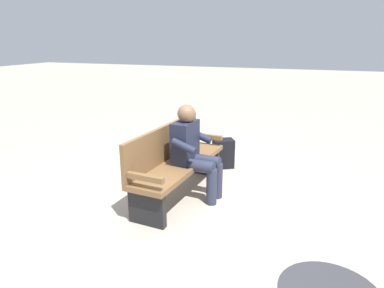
{
  "coord_description": "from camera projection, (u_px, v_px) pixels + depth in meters",
  "views": [
    {
      "loc": [
        3.75,
        1.51,
        1.94
      ],
      "look_at": [
        -0.02,
        0.15,
        0.7
      ],
      "focal_mm": 32.11,
      "sensor_mm": 36.0,
      "label": 1
    }
  ],
  "objects": [
    {
      "name": "ground_plane",
      "position": [
        181.0,
        195.0,
        4.43
      ],
      "size": [
        40.0,
        40.0,
        0.0
      ],
      "primitive_type": "plane",
      "color": "#A89E8E"
    },
    {
      "name": "bench_near",
      "position": [
        175.0,
        161.0,
        4.32
      ],
      "size": [
        1.83,
        0.63,
        0.9
      ],
      "rotation": [
        0.0,
        0.0,
        -0.09
      ],
      "color": "brown",
      "rests_on": "ground"
    },
    {
      "name": "person_seated",
      "position": [
        193.0,
        150.0,
        4.21
      ],
      "size": [
        0.59,
        0.6,
        1.18
      ],
      "rotation": [
        0.0,
        0.0,
        -0.09
      ],
      "color": "#1E2338",
      "rests_on": "ground"
    },
    {
      "name": "backpack",
      "position": [
        223.0,
        153.0,
        5.34
      ],
      "size": [
        0.36,
        0.38,
        0.45
      ],
      "rotation": [
        0.0,
        0.0,
        2.1
      ],
      "color": "black",
      "rests_on": "ground"
    }
  ]
}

